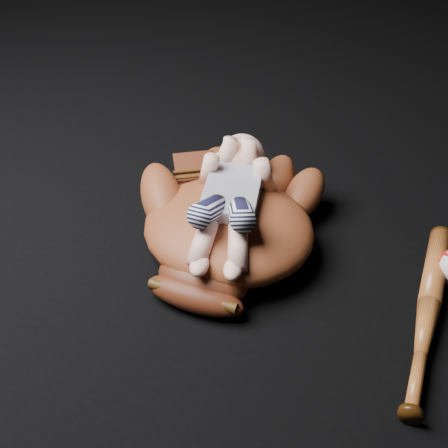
% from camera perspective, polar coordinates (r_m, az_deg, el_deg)
% --- Properties ---
extents(baseball_glove, '(0.49, 0.54, 0.16)m').
position_cam_1_polar(baseball_glove, '(1.29, 0.44, 0.16)').
color(baseball_glove, maroon).
rests_on(baseball_glove, ground).
extents(newborn_baby, '(0.23, 0.42, 0.16)m').
position_cam_1_polar(newborn_baby, '(1.25, 0.51, 2.31)').
color(newborn_baby, '#F3B39D').
rests_on(newborn_baby, baseball_glove).
extents(baseball_bat, '(0.08, 0.48, 0.04)m').
position_cam_1_polar(baseball_bat, '(1.24, 18.12, -7.84)').
color(baseball_bat, '#9C4D1E').
rests_on(baseball_bat, ground).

